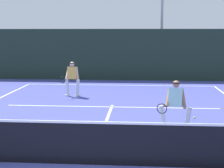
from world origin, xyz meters
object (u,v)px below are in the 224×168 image
object	(u,v)px
player_near	(175,104)
tennis_ball	(194,118)
light_pole	(162,14)
player_far	(72,77)

from	to	relation	value
player_near	tennis_ball	bearing A→B (deg)	-99.78
player_near	light_pole	world-z (taller)	light_pole
player_far	tennis_ball	world-z (taller)	player_far
player_near	player_far	size ratio (longest dim) A/B	0.97
player_far	tennis_ball	distance (m)	6.24
player_near	light_pole	size ratio (longest dim) A/B	0.24
light_pole	player_near	bearing A→B (deg)	-91.50
player_far	light_pole	xyz separation A→B (m)	(4.41, 7.20, 3.15)
player_far	player_near	bearing A→B (deg)	132.21
tennis_ball	player_far	bearing A→B (deg)	142.58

